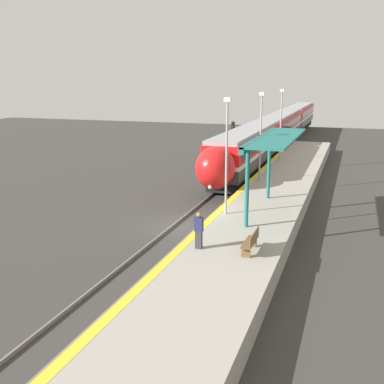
{
  "coord_description": "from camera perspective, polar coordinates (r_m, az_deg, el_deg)",
  "views": [
    {
      "loc": [
        8.58,
        -24.2,
        8.18
      ],
      "look_at": [
        0.57,
        -0.58,
        2.23
      ],
      "focal_mm": 45.0,
      "sensor_mm": 36.0,
      "label": 1
    }
  ],
  "objects": [
    {
      "name": "ground_plane",
      "position": [
        26.95,
        -0.76,
        -4.25
      ],
      "size": [
        120.0,
        120.0,
        0.0
      ],
      "primitive_type": "plane",
      "color": "#383533"
    },
    {
      "name": "rail_left",
      "position": [
        27.16,
        -2.19,
        -3.95
      ],
      "size": [
        0.08,
        90.0,
        0.15
      ],
      "primitive_type": "cube",
      "color": "slate",
      "rests_on": "ground_plane"
    },
    {
      "name": "rail_right",
      "position": [
        26.71,
        0.7,
        -4.25
      ],
      "size": [
        0.08,
        90.0,
        0.15
      ],
      "primitive_type": "cube",
      "color": "slate",
      "rests_on": "ground_plane"
    },
    {
      "name": "train",
      "position": [
        59.1,
        10.37,
        7.46
      ],
      "size": [
        2.75,
        59.23,
        3.96
      ],
      "color": "black",
      "rests_on": "ground_plane"
    },
    {
      "name": "platform_right",
      "position": [
        25.82,
        7.32,
        -3.95
      ],
      "size": [
        4.42,
        64.0,
        1.04
      ],
      "color": "#9E998E",
      "rests_on": "ground_plane"
    },
    {
      "name": "platform_bench",
      "position": [
        20.34,
        7.06,
        -5.82
      ],
      "size": [
        0.44,
        1.78,
        0.89
      ],
      "color": "brown",
      "rests_on": "platform_right"
    },
    {
      "name": "person_waiting",
      "position": [
        20.52,
        0.81,
        -4.53
      ],
      "size": [
        0.36,
        0.22,
        1.6
      ],
      "color": "#333338",
      "rests_on": "platform_right"
    },
    {
      "name": "railway_signal",
      "position": [
        45.7,
        4.86,
        6.31
      ],
      "size": [
        0.28,
        0.28,
        4.17
      ],
      "color": "#59595E",
      "rests_on": "ground_plane"
    },
    {
      "name": "lamppost_near",
      "position": [
        25.26,
        4.13,
        5.05
      ],
      "size": [
        0.36,
        0.2,
        6.17
      ],
      "color": "#9E9EA3",
      "rests_on": "platform_right"
    },
    {
      "name": "lamppost_mid",
      "position": [
        34.39,
        8.15,
        7.17
      ],
      "size": [
        0.36,
        0.2,
        6.17
      ],
      "color": "#9E9EA3",
      "rests_on": "platform_right"
    },
    {
      "name": "lamppost_far",
      "position": [
        43.64,
        10.49,
        8.38
      ],
      "size": [
        0.36,
        0.2,
        6.17
      ],
      "color": "#9E9EA3",
      "rests_on": "platform_right"
    },
    {
      "name": "station_canopy",
      "position": [
        25.86,
        9.33,
        5.85
      ],
      "size": [
        2.02,
        9.1,
        4.14
      ],
      "color": "#1E6B66",
      "rests_on": "platform_right"
    }
  ]
}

